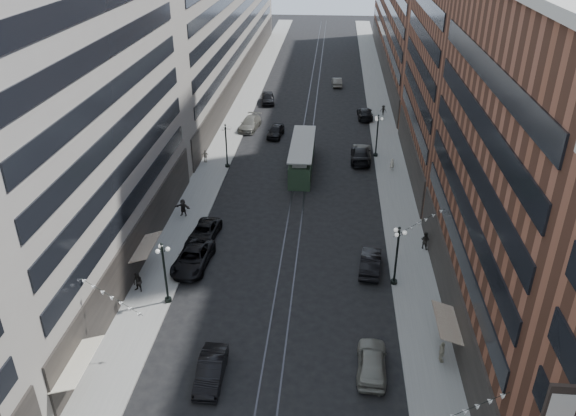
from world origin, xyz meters
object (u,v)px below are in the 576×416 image
(car_12, at_px, (365,113))
(car_13, at_px, (276,131))
(lamppost_se_mid, at_px, (377,134))
(car_2, at_px, (193,258))
(car_7, at_px, (205,231))
(car_14, at_px, (337,82))
(car_9, at_px, (268,98))
(car_10, at_px, (371,262))
(pedestrian_8, at_px, (392,164))
(pedestrian_5, at_px, (183,208))
(car_extra_0, at_px, (361,155))
(lamppost_sw_mid, at_px, (226,144))
(streetcar, at_px, (302,157))
(car_5, at_px, (211,370))
(pedestrian_4, at_px, (442,352))
(car_8, at_px, (250,124))
(pedestrian_6, at_px, (205,156))
(lamppost_se_far, at_px, (397,254))
(car_11, at_px, (362,151))
(pedestrian_2, at_px, (138,282))
(pedestrian_9, at_px, (383,110))
(pedestrian_7, at_px, (425,240))
(lamppost_sw_far, at_px, (165,271))
(car_4, at_px, (372,362))

(car_12, height_order, car_13, car_13)
(lamppost_se_mid, height_order, car_2, lamppost_se_mid)
(car_7, relative_size, car_14, 1.09)
(car_9, xyz_separation_m, car_14, (11.27, 11.16, -0.12))
(car_10, distance_m, pedestrian_8, 21.90)
(pedestrian_5, bearing_deg, car_9, 96.44)
(pedestrian_8, relative_size, car_extra_0, 0.25)
(lamppost_sw_mid, xyz_separation_m, car_12, (17.60, 20.21, -2.30))
(streetcar, xyz_separation_m, car_5, (-4.03, -35.29, -0.80))
(pedestrian_4, height_order, car_8, pedestrian_4)
(car_13, distance_m, pedestrian_6, 12.71)
(lamppost_se_far, distance_m, car_11, 28.27)
(lamppost_sw_mid, distance_m, pedestrian_8, 20.21)
(lamppost_sw_mid, distance_m, pedestrian_6, 3.86)
(car_7, xyz_separation_m, pedestrian_5, (-3.12, 3.99, 0.38))
(car_2, bearing_deg, lamppost_se_far, -0.66)
(lamppost_se_mid, xyz_separation_m, pedestrian_4, (2.49, -37.13, -2.10))
(pedestrian_2, bearing_deg, pedestrian_6, 108.23)
(car_10, height_order, car_13, car_10)
(lamppost_se_far, height_order, car_14, lamppost_se_far)
(car_11, xyz_separation_m, car_12, (1.00, 15.09, 0.08))
(car_5, height_order, car_13, car_13)
(car_9, bearing_deg, pedestrian_9, -22.87)
(car_10, xyz_separation_m, pedestrian_5, (-18.82, 8.25, 0.26))
(car_8, distance_m, car_10, 38.28)
(lamppost_sw_mid, xyz_separation_m, car_11, (16.60, 5.11, -2.38))
(lamppost_sw_mid, distance_m, streetcar, 9.33)
(streetcar, height_order, car_13, streetcar)
(pedestrian_6, xyz_separation_m, pedestrian_7, (24.67, -18.39, 0.06))
(car_8, bearing_deg, lamppost_sw_far, -83.43)
(pedestrian_6, bearing_deg, pedestrian_8, 179.26)
(pedestrian_7, bearing_deg, car_2, 46.85)
(lamppost_se_far, distance_m, lamppost_se_mid, 28.00)
(car_8, relative_size, car_14, 1.27)
(car_10, bearing_deg, pedestrian_4, 117.69)
(lamppost_se_far, relative_size, car_8, 0.94)
(lamppost_se_mid, relative_size, streetcar, 0.44)
(car_5, distance_m, pedestrian_9, 58.42)
(lamppost_sw_mid, height_order, pedestrian_2, lamppost_sw_mid)
(lamppost_sw_far, xyz_separation_m, car_2, (0.80, 5.37, -2.25))
(car_11, bearing_deg, streetcar, 34.98)
(car_11, bearing_deg, car_10, 91.84)
(lamppost_se_far, relative_size, lamppost_se_mid, 1.00)
(lamppost_sw_mid, relative_size, car_8, 0.94)
(car_4, bearing_deg, car_9, -73.90)
(car_extra_0, bearing_deg, pedestrian_4, 98.84)
(lamppost_sw_mid, distance_m, car_12, 26.90)
(lamppost_se_mid, bearing_deg, streetcar, -153.06)
(car_7, bearing_deg, lamppost_se_mid, 56.27)
(lamppost_sw_far, bearing_deg, car_11, 62.66)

